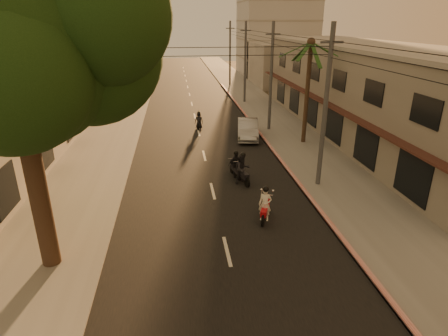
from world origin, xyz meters
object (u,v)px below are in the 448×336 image
at_px(scooter_mid_a, 243,169).
at_px(scooter_far_a, 199,121).
at_px(scooter_mid_b, 236,165).
at_px(palm_tree, 311,48).
at_px(parked_car, 248,129).
at_px(broadleaf_tree, 22,39).
at_px(scooter_red, 265,205).

xyz_separation_m(scooter_mid_a, scooter_far_a, (-1.75, 12.36, -0.18)).
bearing_deg(scooter_mid_b, palm_tree, 32.20).
distance_m(palm_tree, parked_car, 7.82).
bearing_deg(scooter_far_a, parked_car, -30.10).
relative_size(palm_tree, scooter_mid_a, 4.16).
height_order(broadleaf_tree, parked_car, broadleaf_tree).
relative_size(scooter_red, parked_car, 0.37).
distance_m(scooter_red, scooter_mid_a, 4.49).
bearing_deg(scooter_red, palm_tree, 84.96).
bearing_deg(palm_tree, scooter_far_a, 146.36).
xyz_separation_m(scooter_mid_b, scooter_far_a, (-1.50, 11.36, -0.07)).
height_order(scooter_mid_b, parked_car, scooter_mid_b).
bearing_deg(palm_tree, scooter_red, -116.69).
distance_m(broadleaf_tree, parked_car, 20.47).
distance_m(palm_tree, scooter_far_a, 11.44).
bearing_deg(palm_tree, scooter_mid_b, -136.19).
bearing_deg(broadleaf_tree, scooter_far_a, 70.58).
height_order(scooter_mid_a, scooter_far_a, scooter_mid_a).
relative_size(palm_tree, scooter_far_a, 5.12).
height_order(palm_tree, parked_car, palm_tree).
height_order(broadleaf_tree, palm_tree, broadleaf_tree).
xyz_separation_m(broadleaf_tree, parked_car, (10.52, 15.78, -7.71)).
xyz_separation_m(scooter_red, scooter_mid_a, (-0.30, 4.48, 0.09)).
height_order(palm_tree, scooter_mid_a, palm_tree).
distance_m(scooter_mid_a, parked_car, 9.27).
distance_m(scooter_red, scooter_far_a, 16.97).
distance_m(palm_tree, scooter_mid_a, 11.28).
relative_size(palm_tree, parked_car, 1.69).
bearing_deg(scooter_mid_b, scooter_red, -95.88).
bearing_deg(scooter_red, scooter_mid_a, 115.44).
relative_size(scooter_mid_b, scooter_far_a, 1.10).
xyz_separation_m(palm_tree, scooter_mid_a, (-6.13, -7.12, -6.25)).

